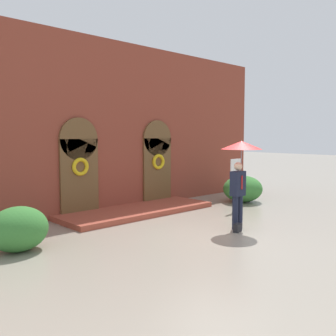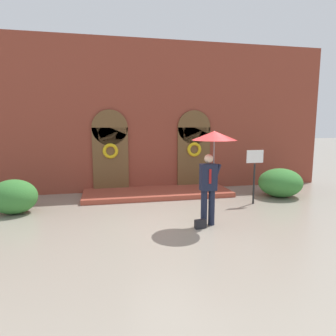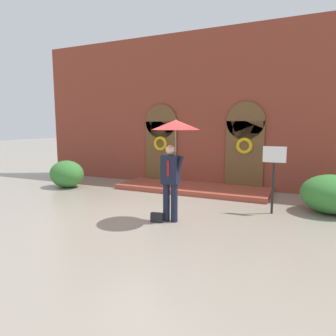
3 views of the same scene
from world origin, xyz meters
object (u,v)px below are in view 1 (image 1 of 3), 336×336
Objects in this scene: sign_post at (236,175)px; handbag at (238,228)px; person_with_umbrella at (241,158)px; shrub_left at (18,229)px; shrub_right at (243,189)px.

handbag is at bearing -142.23° from sign_post.
person_with_umbrella is 1.37× the size of sign_post.
person_with_umbrella is 5.73m from shrub_left.
person_with_umbrella is 8.44× the size of handbag.
sign_post is 1.68m from shrub_right.
shrub_right is at bearing 24.29° from handbag.
person_with_umbrella is 4.36m from shrub_right.
shrub_left is at bearing 176.56° from sign_post.
shrub_left is at bearing 145.01° from handbag.
sign_post reaches higher than shrub_left.
shrub_left is (-7.17, 0.43, -0.67)m from sign_post.
shrub_right is (3.40, 2.33, -1.42)m from person_with_umbrella.
person_with_umbrella is at bearing -140.94° from sign_post.
handbag is 0.22× the size of shrub_left.
person_with_umbrella reaches higher than shrub_left.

